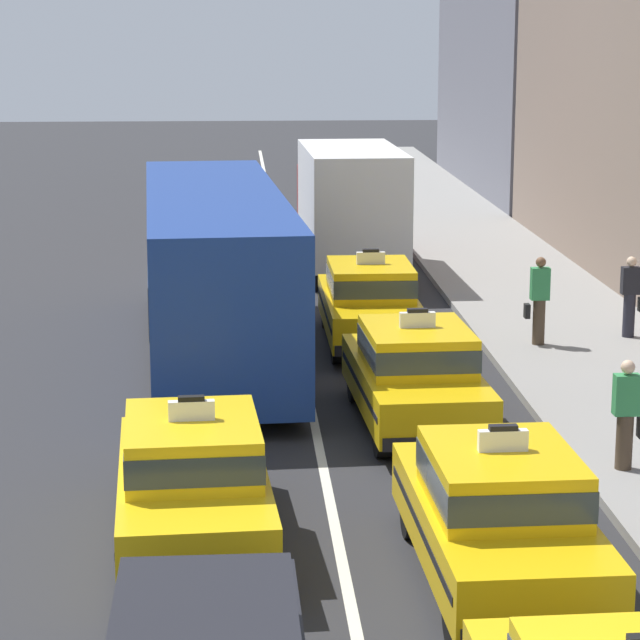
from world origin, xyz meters
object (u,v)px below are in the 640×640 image
taxi_left_second (193,479)px  taxi_right_second (499,513)px  box_truck_right_fifth (348,204)px  bus_left_third (215,264)px  pedestrian_by_storefront (630,297)px  pedestrian_mid_block (539,301)px  taxi_right_third (415,374)px  taxi_right_fourth (370,302)px  pedestrian_far_corner (626,415)px

taxi_left_second → taxi_right_second: size_ratio=1.01×
box_truck_right_fifth → bus_left_third: bearing=-110.5°
bus_left_third → taxi_right_second: bearing=-73.1°
pedestrian_by_storefront → pedestrian_mid_block: bearing=-165.0°
pedestrian_mid_block → bus_left_third: bearing=-179.4°
taxi_right_third → taxi_right_fourth: (-0.17, 5.66, 0.00)m
taxi_right_fourth → pedestrian_by_storefront: 5.21m
taxi_left_second → taxi_right_second: (3.53, -1.42, 0.00)m
taxi_right_third → pedestrian_by_storefront: (5.03, 5.40, 0.09)m
taxi_right_second → taxi_right_third: same height
taxi_left_second → pedestrian_mid_block: bearing=56.5°
bus_left_third → taxi_right_third: bus_left_third is taller
taxi_right_second → pedestrian_by_storefront: (4.89, 11.69, 0.09)m
taxi_left_second → taxi_right_third: (3.39, 4.87, 0.00)m
taxi_right_third → taxi_left_second: bearing=-124.8°
taxi_right_fourth → pedestrian_mid_block: taxi_right_fourth is taller
pedestrian_mid_block → taxi_right_fourth: bearing=166.4°
pedestrian_far_corner → box_truck_right_fifth: bearing=99.1°
bus_left_third → taxi_right_second: 11.64m
taxi_right_third → box_truck_right_fifth: size_ratio=0.66×
taxi_left_second → pedestrian_mid_block: taxi_left_second is taller
taxi_left_second → taxi_right_fourth: bearing=73.0°
taxi_left_second → taxi_right_second: 3.80m
taxi_left_second → bus_left_third: size_ratio=0.41×
taxi_left_second → taxi_right_fourth: same height
bus_left_third → pedestrian_mid_block: bearing=0.6°
pedestrian_far_corner → taxi_right_third: bearing=134.5°
box_truck_right_fifth → pedestrian_mid_block: 9.23m
taxi_right_third → box_truck_right_fifth: box_truck_right_fifth is taller
box_truck_right_fifth → pedestrian_mid_block: (3.02, -8.69, -0.76)m
taxi_right_second → taxi_right_fourth: size_ratio=1.01×
taxi_right_second → pedestrian_far_corner: size_ratio=2.90×
pedestrian_by_storefront → pedestrian_far_corner: pedestrian_by_storefront is taller
pedestrian_far_corner → pedestrian_mid_block: bearing=86.8°
taxi_right_fourth → box_truck_right_fifth: box_truck_right_fifth is taller
taxi_right_second → taxi_right_fourth: same height
pedestrian_mid_block → box_truck_right_fifth: bearing=109.1°
taxi_right_third → pedestrian_far_corner: 3.77m
taxi_left_second → taxi_right_third: bearing=55.2°
taxi_right_third → pedestrian_mid_block: (3.06, 4.88, 0.14)m
bus_left_third → taxi_right_fourth: size_ratio=2.48×
pedestrian_far_corner → taxi_left_second: bearing=-160.1°
bus_left_third → pedestrian_far_corner: size_ratio=7.13×
taxi_right_second → pedestrian_mid_block: 11.54m
pedestrian_by_storefront → taxi_right_fourth: bearing=177.2°
pedestrian_by_storefront → taxi_right_second: bearing=-112.7°
taxi_right_third → box_truck_right_fifth: 13.60m
taxi_right_second → pedestrian_mid_block: (2.92, 11.16, 0.14)m
pedestrian_mid_block → taxi_right_third: bearing=-122.1°
taxi_right_fourth → pedestrian_by_storefront: bearing=-2.8°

